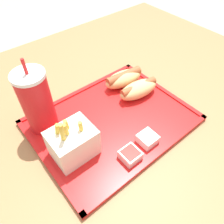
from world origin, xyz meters
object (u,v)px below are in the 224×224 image
at_px(sauce_cup_ketchup, 130,155).
at_px(hot_dog_near, 139,90).
at_px(hot_dog_far, 124,78).
at_px(fries_carton, 73,142).
at_px(soda_cup, 37,102).
at_px(sauce_cup_mayo, 148,139).

bearing_deg(sauce_cup_ketchup, hot_dog_near, 40.09).
bearing_deg(hot_dog_far, fries_carton, -155.86).
relative_size(soda_cup, hot_dog_near, 1.55).
bearing_deg(sauce_cup_ketchup, hot_dog_far, 51.46).
bearing_deg(hot_dog_near, soda_cup, 164.24).
xyz_separation_m(hot_dog_near, fries_carton, (-0.25, -0.04, 0.02)).
bearing_deg(fries_carton, hot_dog_near, 10.14).
distance_m(hot_dog_near, fries_carton, 0.25).
bearing_deg(sauce_cup_ketchup, sauce_cup_mayo, 6.06).
xyz_separation_m(hot_dog_far, hot_dog_near, (-0.00, -0.07, -0.00)).
distance_m(hot_dog_far, fries_carton, 0.27).
height_order(hot_dog_far, hot_dog_near, same).
bearing_deg(soda_cup, hot_dog_far, -1.60).
bearing_deg(fries_carton, sauce_cup_ketchup, -46.62).
xyz_separation_m(soda_cup, hot_dog_far, (0.26, -0.01, -0.06)).
bearing_deg(fries_carton, sauce_cup_mayo, -29.43).
bearing_deg(sauce_cup_mayo, soda_cup, 129.04).
height_order(hot_dog_near, sauce_cup_ketchup, hot_dog_near).
distance_m(soda_cup, sauce_cup_mayo, 0.27).
distance_m(sauce_cup_mayo, sauce_cup_ketchup, 0.06).
bearing_deg(sauce_cup_mayo, hot_dog_far, 63.49).
distance_m(soda_cup, fries_carton, 0.13).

